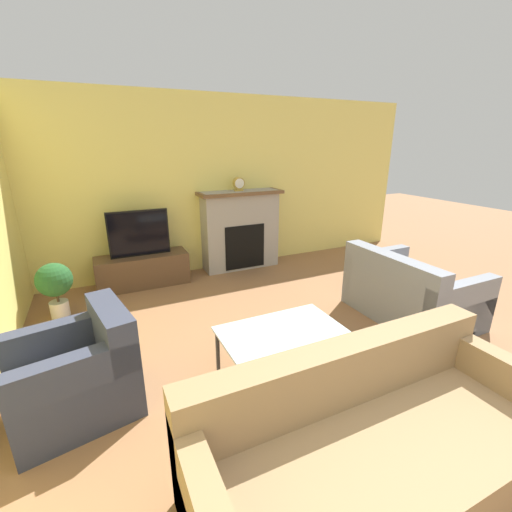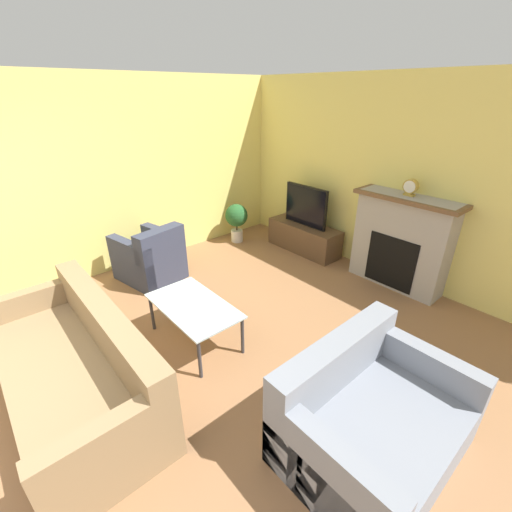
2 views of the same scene
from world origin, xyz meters
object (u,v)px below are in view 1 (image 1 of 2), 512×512
(couch_loveseat, at_px, (409,294))
(armchair_by_window, at_px, (79,378))
(couch_sectional, at_px, (373,450))
(coffee_table, at_px, (280,334))
(potted_plant, at_px, (55,284))
(mantel_clock, at_px, (239,184))
(tv, at_px, (139,233))

(couch_loveseat, xyz_separation_m, armchair_by_window, (-3.51, -0.04, 0.01))
(couch_loveseat, bearing_deg, couch_sectional, 127.13)
(coffee_table, xyz_separation_m, potted_plant, (-1.85, 2.03, 0.03))
(potted_plant, bearing_deg, mantel_clock, 15.53)
(couch_sectional, distance_m, mantel_clock, 4.15)
(couch_sectional, relative_size, potted_plant, 3.18)
(armchair_by_window, xyz_separation_m, coffee_table, (1.59, -0.27, 0.11))
(armchair_by_window, bearing_deg, tv, 150.53)
(couch_sectional, bearing_deg, couch_loveseat, 37.13)
(armchair_by_window, height_order, potted_plant, armchair_by_window)
(couch_sectional, height_order, coffee_table, couch_sectional)
(potted_plant, bearing_deg, couch_loveseat, -24.66)
(potted_plant, bearing_deg, tv, 30.33)
(mantel_clock, bearing_deg, tv, -175.78)
(couch_sectional, xyz_separation_m, mantel_clock, (0.80, 3.93, 1.09))
(couch_loveseat, height_order, mantel_clock, mantel_clock)
(coffee_table, bearing_deg, couch_sectional, -91.22)
(couch_sectional, xyz_separation_m, potted_plant, (-1.82, 3.20, 0.15))
(couch_sectional, height_order, armchair_by_window, same)
(potted_plant, xyz_separation_m, mantel_clock, (2.62, 0.73, 0.94))
(tv, bearing_deg, potted_plant, -149.67)
(tv, distance_m, couch_loveseat, 3.62)
(tv, xyz_separation_m, mantel_clock, (1.57, 0.12, 0.60))
(tv, relative_size, potted_plant, 1.20)
(armchair_by_window, distance_m, coffee_table, 1.62)
(couch_sectional, height_order, couch_loveseat, same)
(couch_loveseat, distance_m, coffee_table, 1.94)
(tv, bearing_deg, coffee_table, -73.14)
(couch_loveseat, relative_size, potted_plant, 1.95)
(couch_loveseat, bearing_deg, mantel_clock, 24.96)
(armchair_by_window, distance_m, mantel_clock, 3.60)
(couch_sectional, bearing_deg, tv, 101.52)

